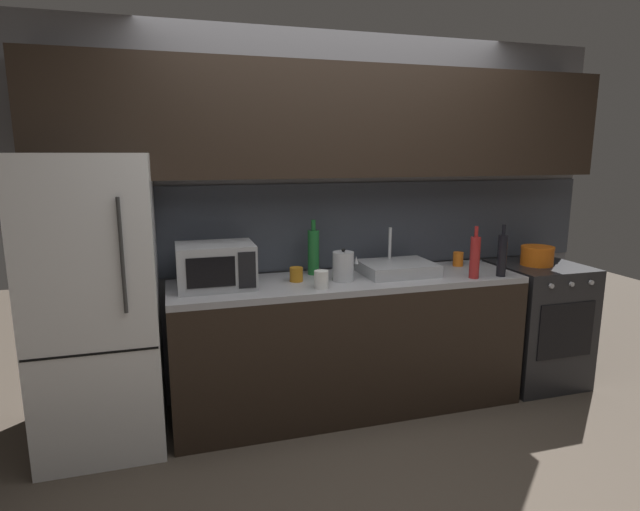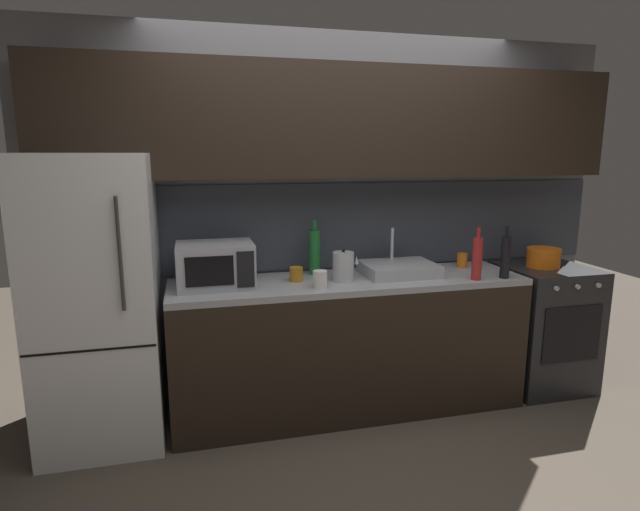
% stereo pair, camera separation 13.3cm
% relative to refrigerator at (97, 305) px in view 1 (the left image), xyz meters
% --- Properties ---
extents(ground_plane, '(10.00, 10.00, 0.00)m').
position_rel_refrigerator_xyz_m(ground_plane, '(1.53, -0.90, -0.85)').
color(ground_plane, '#4C4238').
extents(back_wall, '(4.05, 0.44, 2.50)m').
position_rel_refrigerator_xyz_m(back_wall, '(1.53, 0.30, 0.70)').
color(back_wall, slate).
rests_on(back_wall, ground).
extents(counter_run, '(2.31, 0.60, 0.90)m').
position_rel_refrigerator_xyz_m(counter_run, '(1.53, 0.00, -0.40)').
color(counter_run, black).
rests_on(counter_run, ground).
extents(refrigerator, '(0.68, 0.69, 1.71)m').
position_rel_refrigerator_xyz_m(refrigerator, '(0.00, 0.00, 0.00)').
color(refrigerator, white).
rests_on(refrigerator, ground).
extents(oven_range, '(0.60, 0.62, 0.90)m').
position_rel_refrigerator_xyz_m(oven_range, '(3.03, -0.00, -0.40)').
color(oven_range, '#232326').
rests_on(oven_range, ground).
extents(microwave, '(0.46, 0.35, 0.27)m').
position_rel_refrigerator_xyz_m(microwave, '(0.68, 0.02, 0.18)').
color(microwave, '#A8AAAF').
rests_on(microwave, counter_run).
extents(sink_basin, '(0.48, 0.38, 0.30)m').
position_rel_refrigerator_xyz_m(sink_basin, '(1.89, 0.03, 0.09)').
color(sink_basin, '#ADAFB5').
rests_on(sink_basin, counter_run).
extents(kettle, '(0.17, 0.14, 0.21)m').
position_rel_refrigerator_xyz_m(kettle, '(1.48, -0.04, 0.14)').
color(kettle, '#B7BABF').
rests_on(kettle, counter_run).
extents(wine_bottle_dark, '(0.06, 0.06, 0.35)m').
position_rel_refrigerator_xyz_m(wine_bottle_dark, '(2.52, -0.22, 0.19)').
color(wine_bottle_dark, black).
rests_on(wine_bottle_dark, counter_run).
extents(wine_bottle_green, '(0.08, 0.08, 0.37)m').
position_rel_refrigerator_xyz_m(wine_bottle_green, '(1.34, 0.18, 0.20)').
color(wine_bottle_green, '#1E6B2D').
rests_on(wine_bottle_green, counter_run).
extents(wine_bottle_red, '(0.06, 0.06, 0.34)m').
position_rel_refrigerator_xyz_m(wine_bottle_red, '(2.32, -0.22, 0.19)').
color(wine_bottle_red, '#A82323').
rests_on(wine_bottle_red, counter_run).
extents(mug_amber, '(0.08, 0.08, 0.09)m').
position_rel_refrigerator_xyz_m(mug_amber, '(1.18, 0.03, 0.09)').
color(mug_amber, '#B27019').
rests_on(mug_amber, counter_run).
extents(mug_white, '(0.09, 0.09, 0.11)m').
position_rel_refrigerator_xyz_m(mug_white, '(1.29, -0.18, 0.10)').
color(mug_white, silver).
rests_on(mug_white, counter_run).
extents(mug_orange, '(0.07, 0.07, 0.10)m').
position_rel_refrigerator_xyz_m(mug_orange, '(2.42, 0.14, 0.10)').
color(mug_orange, orange).
rests_on(mug_orange, counter_run).
extents(cooking_pot, '(0.23, 0.23, 0.14)m').
position_rel_refrigerator_xyz_m(cooking_pot, '(2.99, 0.00, 0.12)').
color(cooking_pot, orange).
rests_on(cooking_pot, oven_range).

